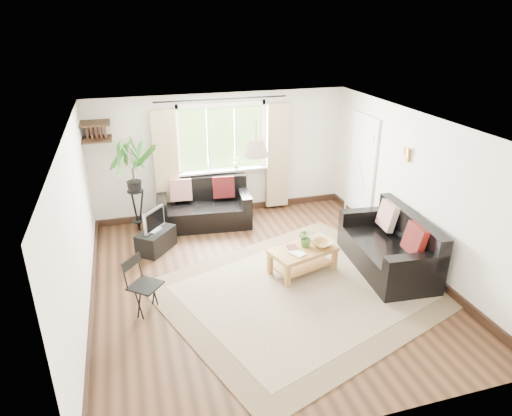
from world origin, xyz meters
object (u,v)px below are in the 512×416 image
object	(u,v)px
sofa_back	(204,205)
palm_stand	(135,187)
tv_stand	(156,240)
coffee_table	(303,260)
sofa_right	(388,244)
folding_chair	(145,286)

from	to	relation	value
sofa_back	palm_stand	xyz separation A→B (m)	(-1.23, 0.10, 0.45)
sofa_back	palm_stand	size ratio (longest dim) A/B	1.01
tv_stand	coffee_table	bearing A→B (deg)	-83.40
coffee_table	palm_stand	size ratio (longest dim) A/B	0.59
sofa_right	palm_stand	xyz separation A→B (m)	(-3.70, 2.53, 0.43)
sofa_right	sofa_back	bearing A→B (deg)	-129.92
tv_stand	palm_stand	world-z (taller)	palm_stand
sofa_right	tv_stand	xyz separation A→B (m)	(-3.45, 1.64, -0.25)
palm_stand	folding_chair	bearing A→B (deg)	-90.57
sofa_right	folding_chair	bearing A→B (deg)	-83.78
sofa_back	folding_chair	xyz separation A→B (m)	(-1.25, -2.53, -0.01)
palm_stand	folding_chair	xyz separation A→B (m)	(-0.03, -2.63, -0.46)
sofa_right	coffee_table	size ratio (longest dim) A/B	1.81
tv_stand	palm_stand	size ratio (longest dim) A/B	0.40
coffee_table	sofa_back	bearing A→B (deg)	117.99
tv_stand	folding_chair	size ratio (longest dim) A/B	0.87
sofa_back	sofa_right	distance (m)	3.47
sofa_back	tv_stand	xyz separation A→B (m)	(-0.98, -0.80, -0.22)
palm_stand	sofa_right	bearing A→B (deg)	-34.43
sofa_right	coffee_table	distance (m)	1.36
coffee_table	palm_stand	distance (m)	3.35
palm_stand	tv_stand	bearing A→B (deg)	-74.54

